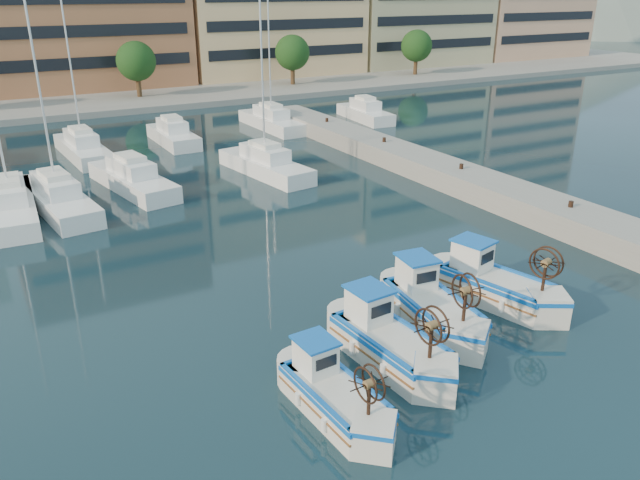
{
  "coord_description": "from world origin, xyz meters",
  "views": [
    {
      "loc": [
        -12.14,
        -13.23,
        11.32
      ],
      "look_at": [
        -0.27,
        7.7,
        1.5
      ],
      "focal_mm": 35.0,
      "sensor_mm": 36.0,
      "label": 1
    }
  ],
  "objects": [
    {
      "name": "ground",
      "position": [
        0.0,
        0.0,
        0.0
      ],
      "size": [
        300.0,
        300.0,
        0.0
      ],
      "primitive_type": "plane",
      "color": "#18343F",
      "rests_on": "ground"
    },
    {
      "name": "quay",
      "position": [
        13.0,
        8.0,
        0.6
      ],
      "size": [
        3.0,
        60.0,
        1.2
      ],
      "primitive_type": "cube",
      "color": "gray",
      "rests_on": "ground"
    },
    {
      "name": "fishing_boat_b",
      "position": [
        -1.69,
        0.78,
        0.77
      ],
      "size": [
        2.13,
        4.54,
        2.79
      ],
      "rotation": [
        0.0,
        0.0,
        0.07
      ],
      "color": "silver",
      "rests_on": "ground"
    },
    {
      "name": "fishing_boat_a",
      "position": [
        -4.57,
        -0.61,
        0.67
      ],
      "size": [
        1.79,
        3.94,
        2.43
      ],
      "rotation": [
        0.0,
        0.0,
        0.06
      ],
      "color": "silver",
      "rests_on": "ground"
    },
    {
      "name": "fishing_boat_d",
      "position": [
        4.27,
        2.19,
        0.78
      ],
      "size": [
        2.85,
        4.68,
        2.83
      ],
      "rotation": [
        0.0,
        0.0,
        0.25
      ],
      "color": "silver",
      "rests_on": "ground"
    },
    {
      "name": "yacht_marina",
      "position": [
        -3.33,
        27.88,
        0.53
      ],
      "size": [
        39.56,
        22.16,
        11.5
      ],
      "color": "white",
      "rests_on": "ground"
    },
    {
      "name": "fishing_boat_c",
      "position": [
        1.01,
        1.97,
        0.78
      ],
      "size": [
        2.33,
        4.62,
        2.82
      ],
      "rotation": [
        0.0,
        0.0,
        -0.12
      ],
      "color": "silver",
      "rests_on": "ground"
    },
    {
      "name": "hill_east",
      "position": [
        140.0,
        110.0,
        0.0
      ],
      "size": [
        160.0,
        160.0,
        50.0
      ],
      "primitive_type": "cone",
      "color": "slate",
      "rests_on": "ground"
    }
  ]
}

